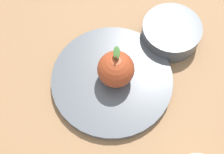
{
  "coord_description": "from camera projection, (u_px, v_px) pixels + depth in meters",
  "views": [
    {
      "loc": [
        -0.2,
        -0.03,
        0.53
      ],
      "look_at": [
        0.04,
        -0.01,
        0.02
      ],
      "focal_mm": 45.42,
      "sensor_mm": 36.0,
      "label": 1
    }
  ],
  "objects": [
    {
      "name": "ground_plane",
      "position": [
        105.0,
        100.0,
        0.57
      ],
      "size": [
        2.4,
        2.4,
        0.0
      ],
      "primitive_type": "plane",
      "color": "olive"
    },
    {
      "name": "dinner_plate",
      "position": [
        112.0,
        79.0,
        0.58
      ],
      "size": [
        0.25,
        0.25,
        0.02
      ],
      "color": "#4C5156",
      "rests_on": "ground_plane"
    },
    {
      "name": "apple",
      "position": [
        116.0,
        69.0,
        0.54
      ],
      "size": [
        0.07,
        0.07,
        0.09
      ],
      "color": "#9E3D1E",
      "rests_on": "dinner_plate"
    },
    {
      "name": "side_bowl",
      "position": [
        171.0,
        31.0,
        0.61
      ],
      "size": [
        0.13,
        0.13,
        0.04
      ],
      "color": "#4C5156",
      "rests_on": "ground_plane"
    }
  ]
}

